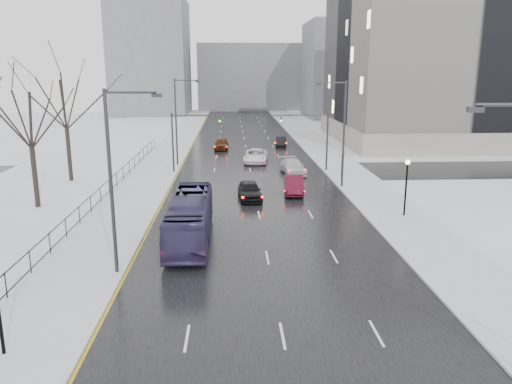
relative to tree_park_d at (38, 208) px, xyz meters
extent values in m
cube|color=black|center=(17.80, 26.00, 0.02)|extent=(16.00, 150.00, 0.04)
cube|color=black|center=(17.80, 14.00, 0.02)|extent=(130.00, 10.00, 0.04)
cube|color=silver|center=(7.30, 26.00, 0.08)|extent=(5.00, 150.00, 0.16)
cube|color=silver|center=(28.30, 26.00, 0.08)|extent=(5.00, 150.00, 0.16)
cube|color=white|center=(-2.20, 26.00, 0.06)|extent=(14.00, 150.00, 0.12)
cube|color=black|center=(4.80, -4.00, 1.41)|extent=(0.04, 70.00, 0.05)
cube|color=black|center=(4.80, -4.00, 0.41)|extent=(0.04, 70.00, 0.05)
cylinder|color=black|center=(4.80, -4.00, 0.81)|extent=(0.06, 0.06, 1.30)
cube|color=#2D2D33|center=(23.60, -24.00, 9.65)|extent=(0.50, 0.25, 0.18)
cylinder|color=#2D2D33|center=(26.20, 6.00, 5.00)|extent=(0.20, 0.20, 10.00)
cylinder|color=#2D2D33|center=(24.90, 6.00, 9.80)|extent=(2.60, 0.12, 0.12)
cube|color=#2D2D33|center=(23.60, 6.00, 9.65)|extent=(0.50, 0.25, 0.18)
cylinder|color=#2D2D33|center=(9.40, -14.00, 5.00)|extent=(0.20, 0.20, 10.00)
cylinder|color=#2D2D33|center=(10.70, -14.00, 9.80)|extent=(2.60, 0.12, 0.12)
cube|color=#2D2D33|center=(12.00, -14.00, 9.65)|extent=(0.50, 0.25, 0.18)
cylinder|color=#2D2D33|center=(9.40, 18.00, 5.00)|extent=(0.20, 0.20, 10.00)
cylinder|color=#2D2D33|center=(10.70, 18.00, 9.80)|extent=(2.60, 0.12, 0.12)
cube|color=#2D2D33|center=(12.00, 18.00, 9.65)|extent=(0.50, 0.25, 0.18)
cylinder|color=black|center=(28.80, -4.00, 2.16)|extent=(0.14, 0.14, 4.00)
sphere|color=#FFE5B2|center=(28.80, -4.00, 4.26)|extent=(0.36, 0.36, 0.36)
cylinder|color=#2D2D33|center=(26.20, 14.00, 3.25)|extent=(0.20, 0.20, 6.50)
cylinder|color=#2D2D33|center=(23.20, 14.00, 6.20)|extent=(6.00, 0.12, 0.12)
imported|color=#2D2D33|center=(21.10, 14.00, 5.60)|extent=(0.15, 0.18, 0.90)
sphere|color=#19FF33|center=(21.10, 13.85, 5.60)|extent=(0.16, 0.16, 0.16)
cylinder|color=#2D2D33|center=(9.40, 14.00, 3.25)|extent=(0.20, 0.20, 6.50)
cylinder|color=#2D2D33|center=(12.40, 14.00, 6.20)|extent=(6.00, 0.12, 0.12)
imported|color=#2D2D33|center=(14.50, 14.00, 5.60)|extent=(0.15, 0.18, 0.90)
sphere|color=#19FF33|center=(14.50, 13.85, 5.60)|extent=(0.16, 0.16, 0.16)
cylinder|color=#2D2D33|center=(27.00, 10.00, 1.41)|extent=(0.06, 0.06, 2.50)
cylinder|color=white|center=(27.00, 10.00, 2.56)|extent=(0.60, 0.03, 0.60)
torus|color=#B20C0C|center=(27.00, 10.00, 2.56)|extent=(0.58, 0.06, 0.58)
cube|color=gray|center=(52.80, 38.00, 12.00)|extent=(40.00, 30.00, 24.00)
cube|color=gray|center=(52.80, 38.00, 1.50)|extent=(40.60, 30.60, 3.00)
cube|color=slate|center=(45.80, 81.00, 11.00)|extent=(24.00, 20.00, 22.00)
cube|color=slate|center=(-4.20, 91.00, 14.00)|extent=(18.00, 22.00, 28.00)
cube|color=slate|center=(21.80, 106.00, 9.00)|extent=(30.00, 18.00, 18.00)
imported|color=#362D59|center=(13.00, -8.62, 1.53)|extent=(2.50, 10.67, 2.97)
imported|color=black|center=(17.27, 1.87, 0.83)|extent=(2.17, 4.75, 1.58)
imported|color=#4E0D1F|center=(21.30, 3.76, 0.83)|extent=(2.06, 4.90, 1.58)
imported|color=white|center=(18.65, 19.60, 0.85)|extent=(3.30, 6.09, 1.62)
imported|color=silver|center=(22.30, 12.70, 0.82)|extent=(2.72, 5.55, 1.55)
imported|color=#461D0C|center=(14.30, 29.96, 0.85)|extent=(1.98, 4.76, 1.61)
imported|color=black|center=(23.03, 32.76, 0.74)|extent=(2.02, 4.38, 1.39)
camera|label=1|loc=(15.76, -39.83, 10.87)|focal=35.00mm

